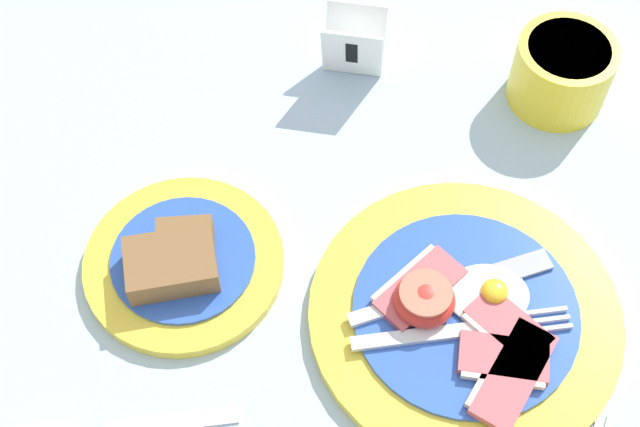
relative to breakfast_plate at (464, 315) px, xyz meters
The scene contains 5 objects.
ground_plane 0.07m from the breakfast_plate, 166.85° to the left, with size 3.00×3.00×0.00m, color #A3BCD1.
breakfast_plate is the anchor object (origin of this frame).
bread_plate 0.25m from the breakfast_plate, 166.94° to the left, with size 0.18×0.18×0.04m.
sugar_cup 0.27m from the breakfast_plate, 64.25° to the left, with size 0.10×0.10×0.07m.
number_card 0.30m from the breakfast_plate, 106.15° to the left, with size 0.07×0.06×0.07m.
Camera 1 is at (-0.07, -0.34, 0.69)m, focal length 50.00 mm.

